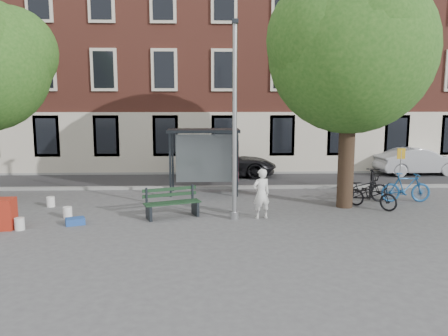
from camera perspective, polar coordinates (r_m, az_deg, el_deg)
name	(u,v)px	position (r m, az deg, el deg)	size (l,w,h in m)	color
ground	(234,219)	(13.96, 1.36, -6.67)	(90.00, 90.00, 0.00)	#4C4C4F
road	(226,180)	(20.79, 0.21, -1.64)	(40.00, 4.00, 0.01)	#28282B
curb_near	(227,187)	(18.81, 0.45, -2.53)	(40.00, 0.25, 0.12)	gray
curb_far	(224,173)	(22.75, 0.00, -0.62)	(40.00, 0.25, 0.12)	gray
building_row	(222,46)	(26.68, -0.32, 15.67)	(30.00, 8.00, 14.00)	brown
lamppost	(235,131)	(13.51, 1.40, 4.81)	(0.28, 0.35, 6.11)	#9EA0A3
tree_right	(352,44)	(15.73, 16.42, 15.32)	(5.76, 5.60, 8.20)	black
bus_shelter	(213,146)	(17.64, -1.39, 2.84)	(2.85, 1.45, 2.62)	#1E2328
painter	(261,194)	(13.90, 4.89, -3.36)	(0.59, 0.38, 1.61)	white
bench	(172,204)	(14.20, -6.82, -4.70)	(1.89, 1.18, 0.93)	#1E2328
bike_a	(362,188)	(17.01, 17.62, -2.53)	(0.69, 1.98, 1.04)	black
bike_b	(406,187)	(17.52, 22.66, -2.37)	(0.52, 1.84, 1.11)	#194D89
bike_c	(372,195)	(16.09, 18.78, -3.36)	(0.63, 1.81, 0.95)	black
bike_d	(372,182)	(18.19, 18.75, -1.78)	(0.52, 1.84, 1.11)	black
car_dark	(227,162)	(22.07, 0.43, 0.74)	(2.27, 4.92, 1.37)	black
car_silver	(418,161)	(24.54, 23.98, 0.83)	(1.49, 4.27, 1.41)	#AAACB2
blue_crate	(75,221)	(14.06, -18.86, -6.60)	(0.55, 0.40, 0.20)	#21499A
bucket_a	(20,224)	(14.05, -25.15, -6.63)	(0.28, 0.28, 0.36)	silver
bucket_b	(68,212)	(14.92, -19.75, -5.47)	(0.28, 0.28, 0.36)	white
bucket_c	(51,202)	(16.71, -21.70, -4.12)	(0.28, 0.28, 0.36)	white
notice_sign	(401,161)	(18.75, 22.09, 0.81)	(0.32, 0.04, 1.88)	#9EA0A3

